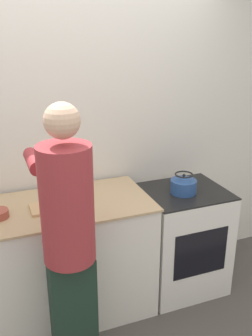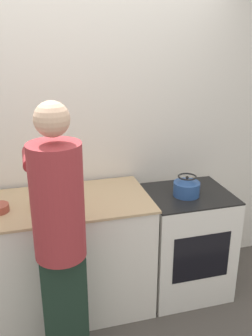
{
  "view_description": "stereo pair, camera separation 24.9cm",
  "coord_description": "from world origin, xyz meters",
  "px_view_note": "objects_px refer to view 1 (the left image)",
  "views": [
    {
      "loc": [
        -0.63,
        -2.09,
        2.1
      ],
      "look_at": [
        0.27,
        0.23,
        1.17
      ],
      "focal_mm": 40.0,
      "sensor_mm": 36.0,
      "label": 1
    },
    {
      "loc": [
        -0.4,
        -2.17,
        2.1
      ],
      "look_at": [
        0.27,
        0.23,
        1.17
      ],
      "focal_mm": 40.0,
      "sensor_mm": 36.0,
      "label": 2
    }
  ],
  "objects_px": {
    "cutting_board": "(57,206)",
    "knife": "(62,202)",
    "oven": "(182,239)",
    "person": "(69,238)",
    "kettle": "(183,185)"
  },
  "relations": [
    {
      "from": "cutting_board",
      "to": "kettle",
      "type": "height_order",
      "value": "kettle"
    },
    {
      "from": "person",
      "to": "cutting_board",
      "type": "bearing_deg",
      "value": 86.68
    },
    {
      "from": "oven",
      "to": "knife",
      "type": "height_order",
      "value": "knife"
    },
    {
      "from": "cutting_board",
      "to": "knife",
      "type": "relative_size",
      "value": 1.46
    },
    {
      "from": "oven",
      "to": "person",
      "type": "relative_size",
      "value": 0.51
    },
    {
      "from": "knife",
      "to": "kettle",
      "type": "xyz_separation_m",
      "value": [
        0.95,
        -0.06,
        0.01
      ]
    },
    {
      "from": "oven",
      "to": "knife",
      "type": "distance_m",
      "value": 1.1
    },
    {
      "from": "oven",
      "to": "knife",
      "type": "bearing_deg",
      "value": 178.43
    },
    {
      "from": "oven",
      "to": "person",
      "type": "height_order",
      "value": "person"
    },
    {
      "from": "person",
      "to": "knife",
      "type": "relative_size",
      "value": 6.97
    },
    {
      "from": "cutting_board",
      "to": "kettle",
      "type": "distance_m",
      "value": 0.99
    },
    {
      "from": "person",
      "to": "kettle",
      "type": "relative_size",
      "value": 8.58
    },
    {
      "from": "person",
      "to": "cutting_board",
      "type": "height_order",
      "value": "person"
    },
    {
      "from": "cutting_board",
      "to": "kettle",
      "type": "bearing_deg",
      "value": -1.92
    },
    {
      "from": "person",
      "to": "kettle",
      "type": "xyz_separation_m",
      "value": [
        1.02,
        0.46,
        -0.0
      ]
    }
  ]
}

